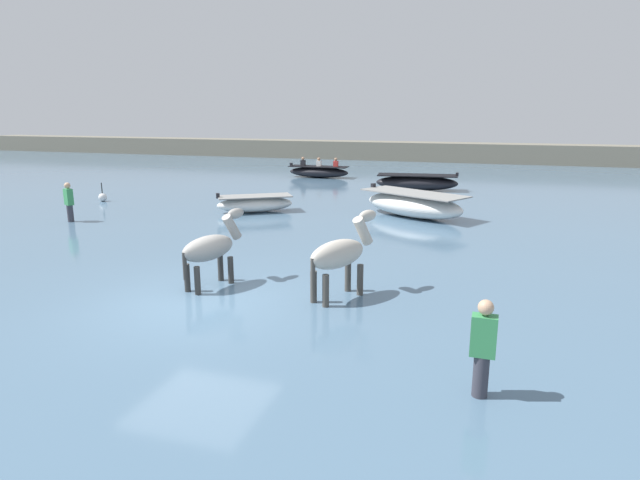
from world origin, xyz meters
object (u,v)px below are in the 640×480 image
object	(u,v)px
boat_distant_west	(413,205)
channel_buoy	(103,197)
horse_lead_pinto	(340,256)
boat_far_offshore	(319,172)
horse_trailing_grey	(211,250)
person_wading_mid	(482,356)
person_spectator_far	(69,205)
boat_near_port	(417,183)
boat_far_inshore	(255,204)

from	to	relation	value
boat_distant_west	channel_buoy	bearing A→B (deg)	-177.34
horse_lead_pinto	boat_far_offshore	size ratio (longest dim) A/B	0.58
horse_trailing_grey	person_wading_mid	distance (m)	6.26
channel_buoy	person_spectator_far	bearing A→B (deg)	-64.34
boat_near_port	person_wading_mid	world-z (taller)	person_wading_mid
horse_lead_pinto	person_spectator_far	size ratio (longest dim) A/B	1.21
horse_lead_pinto	person_spectator_far	xyz separation A→B (m)	(-10.65, 4.50, -0.30)
boat_near_port	person_spectator_far	world-z (taller)	person_spectator_far
boat_distant_west	person_spectator_far	world-z (taller)	person_spectator_far
boat_distant_west	boat_near_port	world-z (taller)	boat_distant_west
boat_far_inshore	boat_near_port	bearing A→B (deg)	56.65
boat_far_offshore	person_spectator_far	size ratio (longest dim) A/B	2.10
boat_near_port	channel_buoy	distance (m)	13.85
boat_distant_west	boat_far_offshore	size ratio (longest dim) A/B	1.21
horse_trailing_grey	boat_far_offshore	xyz separation A→B (m)	(-3.77, 18.96, -0.47)
horse_trailing_grey	boat_far_offshore	world-z (taller)	horse_trailing_grey
horse_lead_pinto	channel_buoy	bearing A→B (deg)	146.34
boat_far_inshore	boat_far_offshore	distance (m)	10.85
boat_distant_west	person_spectator_far	xyz separation A→B (m)	(-10.82, -4.39, 0.13)
person_spectator_far	channel_buoy	bearing A→B (deg)	115.66
boat_far_inshore	channel_buoy	size ratio (longest dim) A/B	3.74
boat_distant_west	person_spectator_far	size ratio (longest dim) A/B	2.54
horse_lead_pinto	boat_far_offshore	world-z (taller)	horse_lead_pinto
person_spectator_far	horse_trailing_grey	bearing A→B (deg)	-30.50
boat_far_inshore	boat_far_offshore	world-z (taller)	boat_far_offshore
boat_distant_west	person_wading_mid	size ratio (longest dim) A/B	2.54
boat_far_inshore	person_wading_mid	bearing A→B (deg)	-53.40
person_spectator_far	person_wading_mid	world-z (taller)	same
boat_distant_west	boat_near_port	size ratio (longest dim) A/B	1.06
horse_trailing_grey	boat_far_inshore	distance (m)	8.62
boat_distant_west	channel_buoy	size ratio (longest dim) A/B	5.38
boat_far_offshore	channel_buoy	xyz separation A→B (m)	(-5.94, -10.52, -0.15)
horse_lead_pinto	boat_far_offshore	xyz separation A→B (m)	(-6.53, 18.82, -0.53)
boat_far_offshore	person_spectator_far	world-z (taller)	person_spectator_far
horse_lead_pinto	boat_distant_west	xyz separation A→B (m)	(0.17, 8.89, -0.43)
horse_trailing_grey	boat_far_inshore	bearing A→B (deg)	108.56
boat_distant_west	boat_far_offshore	bearing A→B (deg)	123.99
boat_far_inshore	person_spectator_far	distance (m)	6.24
horse_trailing_grey	boat_near_port	distance (m)	15.75
person_spectator_far	channel_buoy	xyz separation A→B (m)	(-1.83, 3.80, -0.38)
boat_far_inshore	person_wading_mid	world-z (taller)	person_wading_mid
horse_trailing_grey	horse_lead_pinto	bearing A→B (deg)	2.92
horse_trailing_grey	channel_buoy	xyz separation A→B (m)	(-9.71, 8.44, -0.63)
horse_lead_pinto	person_wading_mid	size ratio (longest dim) A/B	1.21
horse_lead_pinto	person_spectator_far	distance (m)	11.56
horse_lead_pinto	person_wading_mid	bearing A→B (deg)	-48.32
boat_far_offshore	boat_far_inshore	bearing A→B (deg)	-84.56
boat_distant_west	person_wading_mid	distance (m)	12.26
person_spectator_far	boat_far_inshore	bearing A→B (deg)	34.33
person_spectator_far	person_wading_mid	bearing A→B (deg)	-29.55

